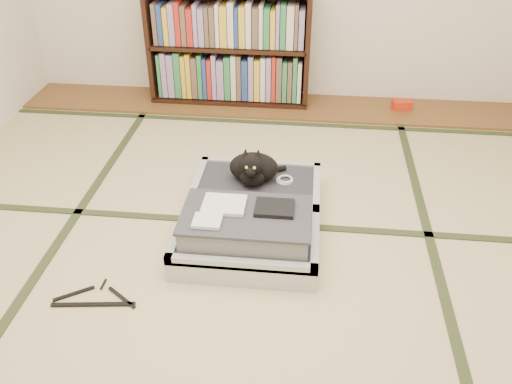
# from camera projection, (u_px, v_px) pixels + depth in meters

# --- Properties ---
(floor) EXTENTS (4.50, 4.50, 0.00)m
(floor) POSITION_uv_depth(u_px,v_px,m) (239.00, 270.00, 2.74)
(floor) COLOR #CBBC87
(floor) RESTS_ON ground
(wood_strip) EXTENTS (4.00, 0.50, 0.02)m
(wood_strip) POSITION_uv_depth(u_px,v_px,m) (272.00, 106.00, 4.39)
(wood_strip) COLOR brown
(wood_strip) RESTS_ON ground
(red_item) EXTENTS (0.16, 0.11, 0.07)m
(red_item) POSITION_uv_depth(u_px,v_px,m) (402.00, 105.00, 4.30)
(red_item) COLOR red
(red_item) RESTS_ON wood_strip
(tatami_borders) EXTENTS (4.00, 4.50, 0.01)m
(tatami_borders) POSITION_uv_depth(u_px,v_px,m) (250.00, 213.00, 3.14)
(tatami_borders) COLOR #2D381E
(tatami_borders) RESTS_ON ground
(bookcase) EXTENTS (1.26, 0.29, 0.92)m
(bookcase) POSITION_uv_depth(u_px,v_px,m) (229.00, 48.00, 4.24)
(bookcase) COLOR black
(bookcase) RESTS_ON wood_strip
(suitcase) EXTENTS (0.74, 0.98, 0.29)m
(suitcase) POSITION_uv_depth(u_px,v_px,m) (251.00, 217.00, 2.94)
(suitcase) COLOR #BCBCC2
(suitcase) RESTS_ON floor
(cat) EXTENTS (0.33, 0.33, 0.26)m
(cat) POSITION_uv_depth(u_px,v_px,m) (254.00, 168.00, 3.11)
(cat) COLOR black
(cat) RESTS_ON suitcase
(cable_coil) EXTENTS (0.10, 0.10, 0.02)m
(cable_coil) POSITION_uv_depth(u_px,v_px,m) (285.00, 180.00, 3.17)
(cable_coil) COLOR white
(cable_coil) RESTS_ON suitcase
(hanger) EXTENTS (0.41, 0.21, 0.01)m
(hanger) POSITION_uv_depth(u_px,v_px,m) (96.00, 300.00, 2.55)
(hanger) COLOR black
(hanger) RESTS_ON floor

